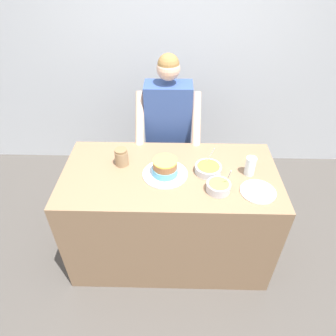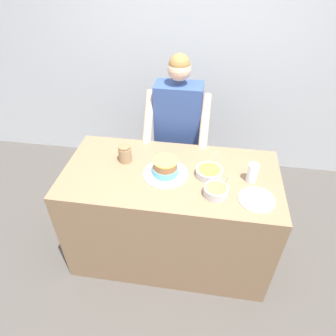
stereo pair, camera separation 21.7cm
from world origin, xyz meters
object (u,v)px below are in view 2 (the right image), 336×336
object	(u,v)px
ceramic_plate	(257,200)
frosting_bowl_olive	(216,191)
frosting_bowl_orange	(209,172)
cake	(165,168)
drinking_glass	(252,173)
stoneware_jar	(125,154)
person_baker	(178,126)

from	to	relation	value
ceramic_plate	frosting_bowl_olive	bearing A→B (deg)	177.12
frosting_bowl_orange	ceramic_plate	size ratio (longest dim) A/B	0.80
cake	drinking_glass	world-z (taller)	drinking_glass
drinking_glass	ceramic_plate	size ratio (longest dim) A/B	0.58
cake	drinking_glass	distance (m)	0.63
frosting_bowl_orange	stoneware_jar	bearing A→B (deg)	173.12
frosting_bowl_orange	ceramic_plate	distance (m)	0.40
cake	frosting_bowl_olive	bearing A→B (deg)	-23.70
frosting_bowl_orange	stoneware_jar	size ratio (longest dim) A/B	1.43
ceramic_plate	stoneware_jar	bearing A→B (deg)	163.33
person_baker	frosting_bowl_orange	xyz separation A→B (m)	(0.31, -0.62, 0.00)
ceramic_plate	stoneware_jar	xyz separation A→B (m)	(-0.99, 0.30, 0.06)
frosting_bowl_olive	frosting_bowl_orange	size ratio (longest dim) A/B	0.99
frosting_bowl_orange	person_baker	bearing A→B (deg)	116.73
frosting_bowl_olive	ceramic_plate	bearing A→B (deg)	-2.88
drinking_glass	frosting_bowl_olive	bearing A→B (deg)	-142.88
cake	stoneware_jar	world-z (taller)	stoneware_jar
frosting_bowl_olive	stoneware_jar	world-z (taller)	frosting_bowl_olive
frosting_bowl_orange	stoneware_jar	distance (m)	0.66
person_baker	cake	distance (m)	0.66
person_baker	drinking_glass	bearing A→B (deg)	-45.83
cake	ceramic_plate	bearing A→B (deg)	-15.36
drinking_glass	ceramic_plate	world-z (taller)	drinking_glass
person_baker	cake	xyz separation A→B (m)	(-0.01, -0.66, 0.03)
person_baker	frosting_bowl_orange	distance (m)	0.70
drinking_glass	stoneware_jar	bearing A→B (deg)	174.45
frosting_bowl_orange	ceramic_plate	xyz separation A→B (m)	(0.33, -0.22, -0.03)
frosting_bowl_olive	ceramic_plate	size ratio (longest dim) A/B	0.79
cake	stoneware_jar	size ratio (longest dim) A/B	2.43
cake	drinking_glass	size ratio (longest dim) A/B	2.33
drinking_glass	cake	bearing A→B (deg)	-177.85
frosting_bowl_olive	frosting_bowl_orange	distance (m)	0.21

